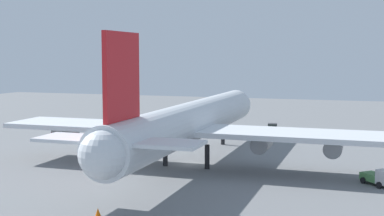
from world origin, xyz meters
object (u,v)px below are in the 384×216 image
object	(u,v)px
cargo_airplane	(191,122)
safety_cone_nose	(247,135)
fuel_truck	(380,177)
maintenance_van	(272,131)
safety_cone_tail	(98,212)

from	to	relation	value
cargo_airplane	safety_cone_nose	bearing A→B (deg)	-4.66
cargo_airplane	fuel_truck	bearing A→B (deg)	-100.59
cargo_airplane	fuel_truck	world-z (taller)	cargo_airplane
cargo_airplane	maintenance_van	size ratio (longest dim) A/B	11.36
safety_cone_nose	safety_cone_tail	distance (m)	54.58
maintenance_van	safety_cone_nose	xyz separation A→B (m)	(-3.22, 4.52, -0.70)
safety_cone_tail	fuel_truck	bearing A→B (deg)	-50.96
maintenance_van	safety_cone_nose	size ratio (longest dim) A/B	6.88
cargo_airplane	fuel_truck	xyz separation A→B (m)	(-4.90, -26.22, -5.19)
safety_cone_nose	fuel_truck	bearing A→B (deg)	-143.60
cargo_airplane	safety_cone_nose	distance (m)	28.30
fuel_truck	maintenance_van	bearing A→B (deg)	28.56
fuel_truck	maintenance_van	distance (m)	40.68
safety_cone_tail	cargo_airplane	bearing A→B (deg)	-1.89
safety_cone_nose	safety_cone_tail	size ratio (longest dim) A/B	0.97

